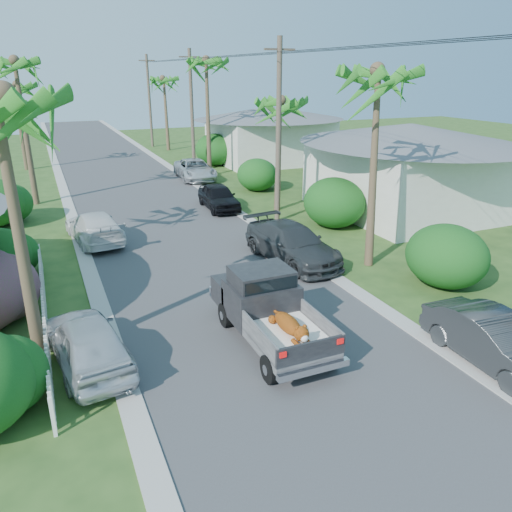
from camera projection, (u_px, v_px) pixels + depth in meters
name	position (u px, v px, depth m)	size (l,w,h in m)	color
ground	(300.00, 374.00, 13.08)	(120.00, 120.00, 0.00)	#29471A
road	(129.00, 185.00, 34.58)	(8.00, 100.00, 0.02)	#38383A
curb_left	(64.00, 190.00, 32.97)	(0.60, 100.00, 0.06)	#A5A39E
curb_right	(189.00, 180.00, 36.17)	(0.60, 100.00, 0.06)	#A5A39E
pickup_truck	(265.00, 305.00, 14.62)	(1.98, 5.12, 2.06)	black
parked_car_rn	(494.00, 342.00, 13.27)	(1.48, 4.23, 1.40)	#2A2D2F
parked_car_rm	(292.00, 244.00, 20.56)	(2.12, 5.21, 1.51)	#2F3335
parked_car_rf	(219.00, 197.00, 28.41)	(1.65, 4.11, 1.40)	black
parked_car_rd	(195.00, 170.00, 36.24)	(2.34, 5.08, 1.41)	silver
parked_car_ln	(87.00, 342.00, 13.20)	(1.70, 4.24, 1.44)	silver
parked_car_lf	(94.00, 227.00, 22.95)	(1.94, 4.77, 1.38)	silver
palm_l_c	(14.00, 62.00, 27.00)	(4.40, 4.40, 9.20)	brown
palm_l_d	(14.00, 85.00, 37.65)	(4.40, 4.40, 7.70)	brown
palm_r_a	(382.00, 72.00, 18.00)	(4.40, 4.40, 8.70)	brown
palm_r_b	(279.00, 101.00, 26.36)	(4.40, 4.40, 7.20)	brown
palm_r_c	(206.00, 61.00, 34.92)	(4.40, 4.40, 9.40)	brown
palm_r_d	(164.00, 79.00, 47.54)	(4.40, 4.40, 8.00)	brown
shrub_r_a	(447.00, 256.00, 18.09)	(2.80, 3.08, 2.30)	#154413
shrub_r_b	(334.00, 203.00, 25.01)	(3.00, 3.30, 2.50)	#154413
shrub_r_c	(257.00, 175.00, 32.71)	(2.60, 2.86, 2.10)	#154413
shrub_r_d	(215.00, 150.00, 41.40)	(3.20, 3.52, 2.60)	#154413
picket_fence	(44.00, 311.00, 15.40)	(0.10, 11.00, 1.00)	white
house_right_near	(406.00, 172.00, 27.47)	(8.00, 9.00, 4.80)	silver
house_right_far	(269.00, 137.00, 42.98)	(9.00, 8.00, 4.60)	silver
utility_pole_b	(278.00, 132.00, 24.74)	(1.60, 0.26, 9.00)	brown
utility_pole_c	(192.00, 111.00, 37.64)	(1.60, 0.26, 9.00)	brown
utility_pole_d	(150.00, 101.00, 50.53)	(1.60, 0.26, 9.00)	brown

